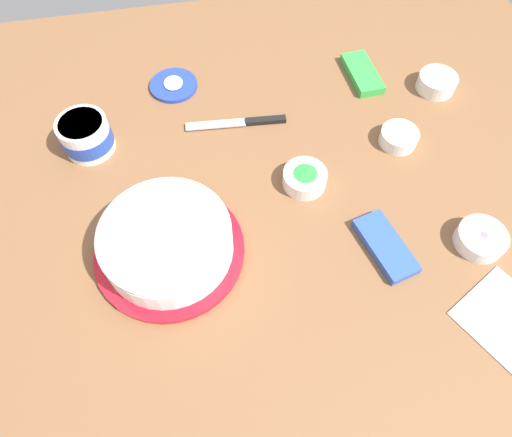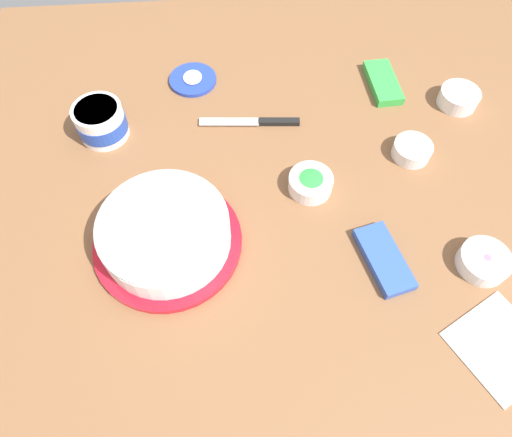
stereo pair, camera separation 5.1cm
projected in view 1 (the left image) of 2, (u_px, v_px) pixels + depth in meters
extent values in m
plane|color=brown|center=(300.00, 215.00, 0.94)|extent=(1.54, 1.54, 0.00)
cylinder|color=red|center=(170.00, 251.00, 0.89)|extent=(0.29, 0.29, 0.01)
cylinder|color=brown|center=(168.00, 244.00, 0.86)|extent=(0.23, 0.23, 0.05)
cylinder|color=white|center=(167.00, 242.00, 0.86)|extent=(0.25, 0.25, 0.06)
ellipsoid|color=white|center=(164.00, 233.00, 0.82)|extent=(0.25, 0.25, 0.04)
cylinder|color=white|center=(86.00, 135.00, 1.00)|extent=(0.11, 0.11, 0.08)
cylinder|color=#2347B2|center=(87.00, 137.00, 1.00)|extent=(0.11, 0.11, 0.04)
cylinder|color=white|center=(81.00, 125.00, 0.97)|extent=(0.09, 0.09, 0.01)
cylinder|color=#233DAD|center=(174.00, 85.00, 1.13)|extent=(0.12, 0.12, 0.01)
ellipsoid|color=white|center=(173.00, 83.00, 1.12)|extent=(0.05, 0.05, 0.01)
cube|color=silver|center=(216.00, 125.00, 1.06)|extent=(0.03, 0.14, 0.00)
cube|color=black|center=(266.00, 120.00, 1.07)|extent=(0.02, 0.10, 0.01)
cylinder|color=white|center=(399.00, 137.00, 1.02)|extent=(0.09, 0.09, 0.03)
cylinder|color=#B251C6|center=(398.00, 138.00, 1.03)|extent=(0.07, 0.07, 0.01)
ellipsoid|color=#B251C6|center=(399.00, 136.00, 1.02)|extent=(0.06, 0.06, 0.02)
cylinder|color=white|center=(305.00, 179.00, 0.96)|extent=(0.09, 0.09, 0.04)
cylinder|color=green|center=(305.00, 177.00, 0.96)|extent=(0.08, 0.08, 0.01)
ellipsoid|color=green|center=(305.00, 175.00, 0.95)|extent=(0.07, 0.07, 0.02)
cylinder|color=white|center=(481.00, 239.00, 0.89)|extent=(0.10, 0.10, 0.03)
cylinder|color=pink|center=(481.00, 239.00, 0.89)|extent=(0.08, 0.08, 0.01)
ellipsoid|color=pink|center=(482.00, 237.00, 0.88)|extent=(0.07, 0.07, 0.02)
cylinder|color=white|center=(437.00, 83.00, 1.11)|extent=(0.09, 0.09, 0.04)
cylinder|color=orange|center=(437.00, 83.00, 1.11)|extent=(0.08, 0.08, 0.01)
ellipsoid|color=orange|center=(438.00, 81.00, 1.11)|extent=(0.07, 0.07, 0.02)
cube|color=#2D51B2|center=(385.00, 246.00, 0.89)|extent=(0.16, 0.10, 0.02)
cube|color=green|center=(362.00, 73.00, 1.14)|extent=(0.15, 0.07, 0.02)
cube|color=white|center=(507.00, 319.00, 0.82)|extent=(0.20, 0.20, 0.01)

